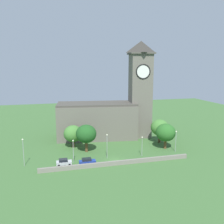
# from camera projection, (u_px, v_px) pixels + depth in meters

# --- Properties ---
(ground_plane) EXTENTS (200.00, 200.00, 0.00)m
(ground_plane) POSITION_uv_depth(u_px,v_px,m) (103.00, 144.00, 83.48)
(ground_plane) COLOR #3D6633
(church) EXTENTS (35.83, 15.83, 35.08)m
(church) POSITION_uv_depth(u_px,v_px,m) (110.00, 111.00, 90.59)
(church) COLOR #666056
(church) RESTS_ON ground
(quay_barrier) EXTENTS (41.35, 0.70, 1.16)m
(quay_barrier) POSITION_uv_depth(u_px,v_px,m) (117.00, 163.00, 65.97)
(quay_barrier) COLOR gray
(quay_barrier) RESTS_ON ground
(car_silver) EXTENTS (4.12, 2.35, 1.75)m
(car_silver) POSITION_uv_depth(u_px,v_px,m) (64.00, 162.00, 65.71)
(car_silver) COLOR silver
(car_silver) RESTS_ON ground
(car_blue) EXTENTS (4.48, 2.05, 1.82)m
(car_blue) POSITION_uv_depth(u_px,v_px,m) (87.00, 161.00, 66.11)
(car_blue) COLOR #233D9E
(car_blue) RESTS_ON ground
(streetlamp_west_end) EXTENTS (0.44, 0.44, 7.53)m
(streetlamp_west_end) POSITION_uv_depth(u_px,v_px,m) (23.00, 148.00, 64.47)
(streetlamp_west_end) COLOR #9EA0A5
(streetlamp_west_end) RESTS_ON ground
(streetlamp_west_mid) EXTENTS (0.44, 0.44, 6.45)m
(streetlamp_west_mid) POSITION_uv_depth(u_px,v_px,m) (73.00, 147.00, 66.99)
(streetlamp_west_mid) COLOR #9EA0A5
(streetlamp_west_mid) RESTS_ON ground
(streetlamp_central) EXTENTS (0.44, 0.44, 7.15)m
(streetlamp_central) POSITION_uv_depth(u_px,v_px,m) (107.00, 142.00, 70.13)
(streetlamp_central) COLOR #9EA0A5
(streetlamp_central) RESTS_ON ground
(streetlamp_east_mid) EXTENTS (0.44, 0.44, 5.96)m
(streetlamp_east_mid) POSITION_uv_depth(u_px,v_px,m) (142.00, 143.00, 71.88)
(streetlamp_east_mid) COLOR #9EA0A5
(streetlamp_east_mid) RESTS_ON ground
(streetlamp_east_end) EXTENTS (0.44, 0.44, 6.67)m
(streetlamp_east_end) POSITION_uv_depth(u_px,v_px,m) (176.00, 138.00, 75.50)
(streetlamp_east_end) COLOR #9EA0A5
(streetlamp_east_end) RESTS_ON ground
(tree_by_tower) EXTENTS (6.20, 6.20, 8.16)m
(tree_by_tower) POSITION_uv_depth(u_px,v_px,m) (160.00, 128.00, 84.61)
(tree_by_tower) COLOR brown
(tree_by_tower) RESTS_ON ground
(tree_riverside_west) EXTENTS (6.32, 6.32, 8.17)m
(tree_riverside_west) POSITION_uv_depth(u_px,v_px,m) (166.00, 133.00, 78.40)
(tree_riverside_west) COLOR brown
(tree_riverside_west) RESTS_ON ground
(tree_churchyard) EXTENTS (6.31, 6.31, 8.58)m
(tree_churchyard) POSITION_uv_depth(u_px,v_px,m) (86.00, 134.00, 75.33)
(tree_churchyard) COLOR brown
(tree_churchyard) RESTS_ON ground
(tree_riverside_east) EXTENTS (6.06, 6.06, 7.36)m
(tree_riverside_east) POSITION_uv_depth(u_px,v_px,m) (73.00, 134.00, 79.64)
(tree_riverside_east) COLOR brown
(tree_riverside_east) RESTS_ON ground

